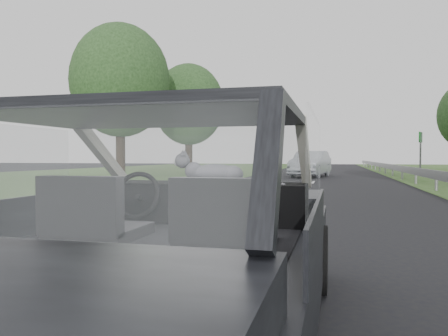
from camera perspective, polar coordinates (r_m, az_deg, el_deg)
The scene contains 10 objects.
subject_car at distance 2.79m, azimuth -6.75°, elevation -8.30°, with size 1.80×4.00×1.45m, color black.
dashboard at distance 3.36m, azimuth -2.90°, elevation -4.48°, with size 1.58×0.45×0.30m, color black.
driver_seat at distance 2.68m, azimuth -17.05°, elevation -5.40°, with size 0.50×0.72×0.42m, color black.
passenger_seat at distance 2.37m, azimuth -0.21°, elevation -6.24°, with size 0.50×0.72×0.42m, color black.
steering_wheel at distance 3.22m, azimuth -11.30°, elevation -3.51°, with size 0.36×0.36×0.04m, color black.
cat at distance 3.28m, azimuth -1.21°, elevation -0.56°, with size 0.56×0.17×0.25m, color gray.
other_car at distance 26.29m, azimuth 11.23°, elevation 0.52°, with size 1.85×4.68×1.54m, color #9A9FA8.
highway_sign at distance 30.43m, azimuth 24.27°, elevation 1.71°, with size 0.11×1.11×2.77m, color #186A24.
tree_5 at distance 26.11m, azimuth -13.40°, elevation 8.27°, with size 5.68×5.68×8.60m, color #1A3616, non-canonical shape.
tree_6 at distance 30.64m, azimuth -4.63°, elevation 6.20°, with size 4.91×4.91×7.43m, color #1A3616, non-canonical shape.
Camera 1 is at (0.99, -2.56, 1.20)m, focal length 35.00 mm.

